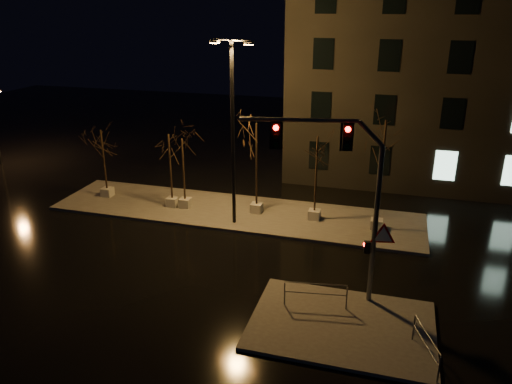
% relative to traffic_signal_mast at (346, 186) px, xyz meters
% --- Properties ---
extents(ground, '(90.00, 90.00, 0.00)m').
position_rel_traffic_signal_mast_xyz_m(ground, '(-7.16, 1.73, -5.16)').
color(ground, black).
rests_on(ground, ground).
extents(median, '(22.00, 5.00, 0.15)m').
position_rel_traffic_signal_mast_xyz_m(median, '(-7.16, 7.73, -5.08)').
color(median, '#4E4A45').
rests_on(median, ground).
extents(sidewalk_corner, '(7.00, 5.00, 0.15)m').
position_rel_traffic_signal_mast_xyz_m(sidewalk_corner, '(0.34, -1.77, -5.08)').
color(sidewalk_corner, '#4E4A45').
rests_on(sidewalk_corner, ground).
extents(building, '(25.00, 12.00, 15.00)m').
position_rel_traffic_signal_mast_xyz_m(building, '(6.84, 19.73, 2.34)').
color(building, black).
rests_on(building, ground).
extents(tree_0, '(1.80, 1.80, 4.45)m').
position_rel_traffic_signal_mast_xyz_m(tree_0, '(-15.77, 7.83, -1.63)').
color(tree_0, '#A8A59D').
rests_on(tree_0, median).
extents(tree_1, '(1.80, 1.80, 4.59)m').
position_rel_traffic_signal_mast_xyz_m(tree_1, '(-11.03, 7.42, -1.52)').
color(tree_1, '#A8A59D').
rests_on(tree_1, median).
extents(tree_2, '(1.80, 1.80, 4.39)m').
position_rel_traffic_signal_mast_xyz_m(tree_2, '(-10.22, 7.48, -1.68)').
color(tree_2, '#A8A59D').
rests_on(tree_2, median).
extents(tree_3, '(1.80, 1.80, 5.52)m').
position_rel_traffic_signal_mast_xyz_m(tree_3, '(-5.85, 7.91, -0.82)').
color(tree_3, '#A8A59D').
rests_on(tree_3, median).
extents(tree_4, '(1.80, 1.80, 5.01)m').
position_rel_traffic_signal_mast_xyz_m(tree_4, '(-2.39, 7.85, -1.21)').
color(tree_4, '#A8A59D').
rests_on(tree_4, median).
extents(tree_5, '(1.80, 1.80, 6.23)m').
position_rel_traffic_signal_mast_xyz_m(tree_5, '(1.12, 7.48, -0.28)').
color(tree_5, '#A8A59D').
rests_on(tree_5, median).
extents(traffic_signal_mast, '(6.17, 1.19, 7.62)m').
position_rel_traffic_signal_mast_xyz_m(traffic_signal_mast, '(0.00, 0.00, 0.00)').
color(traffic_signal_mast, '#525559').
rests_on(traffic_signal_mast, sidewalk_corner).
extents(streetlight_main, '(2.47, 0.82, 9.95)m').
position_rel_traffic_signal_mast_xyz_m(streetlight_main, '(-6.66, 6.19, 0.73)').
color(streetlight_main, black).
rests_on(streetlight_main, median).
extents(guard_rail_a, '(2.53, 0.43, 1.10)m').
position_rel_traffic_signal_mast_xyz_m(guard_rail_a, '(-0.85, -0.92, -4.29)').
color(guard_rail_a, '#525559').
rests_on(guard_rail_a, sidewalk_corner).
extents(guard_rail_b, '(0.82, 2.16, 1.08)m').
position_rel_traffic_signal_mast_xyz_m(guard_rail_b, '(3.34, -3.08, -4.31)').
color(guard_rail_b, '#525559').
rests_on(guard_rail_b, sidewalk_corner).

